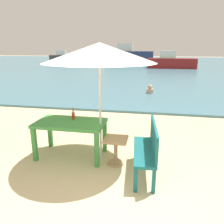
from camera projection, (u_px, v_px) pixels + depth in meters
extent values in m
plane|color=beige|center=(113.00, 217.00, 3.00)|extent=(120.00, 120.00, 0.00)
cube|color=teal|center=(153.00, 64.00, 31.28)|extent=(120.00, 50.00, 0.08)
cube|color=#3D8C42|center=(70.00, 123.00, 4.52)|extent=(1.40, 0.80, 0.06)
cube|color=#3D8C42|center=(35.00, 145.00, 4.42)|extent=(0.08, 0.08, 0.70)
cube|color=#3D8C42|center=(97.00, 150.00, 4.19)|extent=(0.08, 0.08, 0.70)
cube|color=#3D8C42|center=(50.00, 132.00, 5.06)|extent=(0.08, 0.08, 0.70)
cube|color=#3D8C42|center=(105.00, 136.00, 4.83)|extent=(0.08, 0.08, 0.70)
cylinder|color=brown|center=(73.00, 116.00, 4.63)|extent=(0.06, 0.06, 0.16)
cone|color=brown|center=(73.00, 112.00, 4.61)|extent=(0.06, 0.06, 0.03)
cylinder|color=brown|center=(73.00, 110.00, 4.60)|extent=(0.03, 0.03, 0.09)
cylinder|color=red|center=(73.00, 116.00, 4.63)|extent=(0.07, 0.07, 0.05)
cylinder|color=gold|center=(73.00, 107.00, 4.58)|extent=(0.03, 0.03, 0.01)
cylinder|color=silver|center=(100.00, 105.00, 4.29)|extent=(0.04, 0.04, 2.30)
cone|color=silver|center=(99.00, 53.00, 4.02)|extent=(2.10, 2.10, 0.36)
cube|color=tan|center=(116.00, 139.00, 4.24)|extent=(0.44, 0.44, 0.04)
cylinder|color=tan|center=(116.00, 152.00, 4.32)|extent=(0.07, 0.07, 0.50)
cylinder|color=tan|center=(116.00, 163.00, 4.38)|extent=(0.32, 0.32, 0.03)
cube|color=#196066|center=(144.00, 151.00, 3.92)|extent=(0.46, 1.23, 0.05)
cube|color=#196066|center=(154.00, 137.00, 3.83)|extent=(0.14, 1.20, 0.44)
cube|color=#196066|center=(136.00, 149.00, 4.53)|extent=(0.06, 0.06, 0.42)
cube|color=#196066|center=(136.00, 180.00, 3.48)|extent=(0.06, 0.06, 0.42)
cube|color=#196066|center=(150.00, 150.00, 4.50)|extent=(0.06, 0.06, 0.42)
cube|color=#196066|center=(154.00, 181.00, 3.45)|extent=(0.06, 0.06, 0.42)
cylinder|color=tan|center=(150.00, 91.00, 10.83)|extent=(0.34, 0.34, 0.20)
sphere|color=tan|center=(150.00, 87.00, 10.77)|extent=(0.21, 0.21, 0.21)
cube|color=maroon|center=(172.00, 63.00, 23.95)|extent=(5.11, 1.39, 1.04)
cube|color=silver|center=(168.00, 54.00, 23.78)|extent=(1.63, 1.04, 0.81)
cube|color=#38383F|center=(64.00, 58.00, 36.82)|extent=(4.74, 1.29, 0.97)
cube|color=silver|center=(61.00, 53.00, 36.66)|extent=(1.51, 0.97, 0.75)
cube|color=navy|center=(129.00, 56.00, 36.82)|extent=(7.78, 2.12, 1.59)
cube|color=silver|center=(125.00, 47.00, 36.55)|extent=(2.48, 1.59, 1.24)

